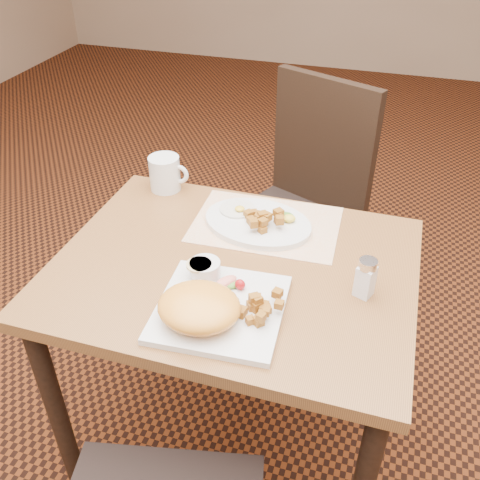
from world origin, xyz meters
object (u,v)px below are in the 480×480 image
chair_far (302,198)px  plate_square (220,309)px  salt_shaker (366,277)px  plate_oval (258,223)px  coffee_mug (165,173)px  table (234,297)px

chair_far → plate_square: chair_far is taller
salt_shaker → plate_oval: bearing=147.2°
plate_oval → coffee_mug: 0.35m
coffee_mug → plate_oval: bearing=-19.8°
chair_far → salt_shaker: chair_far is taller
plate_oval → salt_shaker: salt_shaker is taller
table → plate_oval: (0.01, 0.18, 0.12)m
plate_square → plate_oval: 0.36m
table → chair_far: chair_far is taller
chair_far → plate_square: bearing=112.2°
table → chair_far: 0.73m
chair_far → plate_square: 0.92m
plate_oval → coffee_mug: coffee_mug is taller
plate_square → salt_shaker: bearing=27.2°
table → salt_shaker: size_ratio=9.00×
table → plate_square: bearing=-81.8°
plate_square → salt_shaker: (0.30, 0.15, 0.04)m
chair_far → coffee_mug: chair_far is taller
table → plate_oval: bearing=86.3°
plate_oval → salt_shaker: size_ratio=3.05×
plate_square → plate_oval: plate_oval is taller
salt_shaker → coffee_mug: 0.71m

